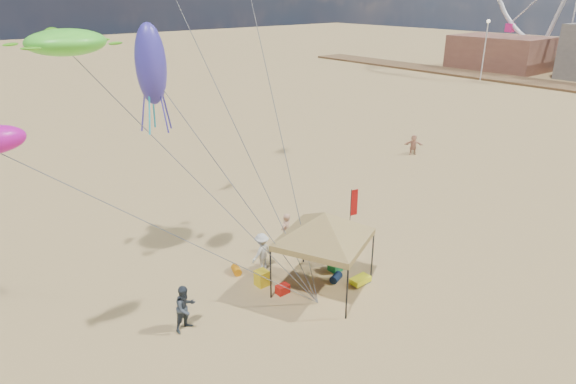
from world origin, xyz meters
name	(u,v)px	position (x,y,z in m)	size (l,w,h in m)	color
ground	(335,305)	(0.00, 0.00, 0.00)	(280.00, 280.00, 0.00)	tan
canopy_tent	(325,215)	(0.48, 1.26, 3.40)	(6.03, 6.03, 4.08)	black
feather_flag	(353,206)	(4.77, 3.63, 1.85)	(0.42, 0.11, 2.75)	black
cooler_red	(283,289)	(-1.11, 2.03, 0.19)	(0.54, 0.38, 0.38)	red
cooler_blue	(325,237)	(3.60, 4.40, 0.19)	(0.54, 0.38, 0.38)	#221297
bag_navy	(336,278)	(1.27, 1.25, 0.18)	(0.36, 0.36, 0.60)	#0C1B36
bag_orange	(236,270)	(-1.70, 4.58, 0.18)	(0.36, 0.36, 0.60)	orange
chair_green	(335,264)	(1.89, 1.92, 0.35)	(0.50, 0.50, 0.70)	#198E42
chair_yellow	(262,278)	(-1.41, 3.08, 0.35)	(0.50, 0.50, 0.70)	yellow
crate_grey	(366,280)	(2.19, 0.34, 0.14)	(0.34, 0.30, 0.28)	slate
beach_cart	(360,280)	(1.93, 0.42, 0.20)	(0.90, 0.50, 0.24)	#F7FC1C
person_near_a	(286,232)	(1.43, 4.89, 0.96)	(0.70, 0.46, 1.92)	tan
person_near_b	(185,308)	(-5.38, 2.47, 0.92)	(0.89, 0.70, 1.84)	#313A43
person_near_c	(262,252)	(-0.61, 4.11, 0.90)	(1.16, 0.67, 1.80)	beige
person_far_c	(413,145)	(18.89, 10.49, 0.78)	(1.45, 0.46, 1.56)	tan
building_north	(500,53)	(67.00, 30.00, 2.60)	(10.00, 14.00, 5.20)	#8C5947
lamp_north	(486,40)	(55.00, 26.00, 5.52)	(0.50, 0.50, 8.25)	silver
turtle_kite	(66,42)	(-6.59, 7.54, 10.09)	(2.86, 2.29, 0.95)	#5AFF36
squid_kite	(151,64)	(-4.29, 5.71, 9.31)	(1.14, 1.14, 2.95)	#453ABD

